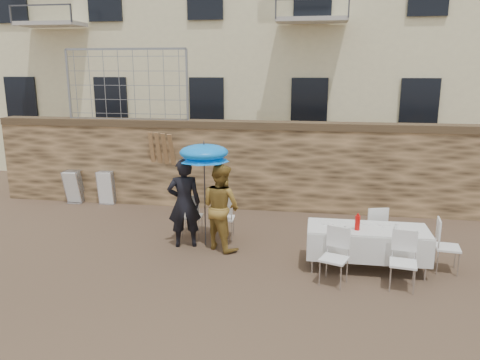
% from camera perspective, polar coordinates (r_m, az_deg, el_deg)
% --- Properties ---
extents(ground, '(80.00, 80.00, 0.00)m').
position_cam_1_polar(ground, '(7.69, -5.76, -13.95)').
color(ground, brown).
rests_on(ground, ground).
extents(stone_wall, '(13.00, 0.50, 2.20)m').
position_cam_1_polar(stone_wall, '(11.97, 0.27, 1.77)').
color(stone_wall, brown).
rests_on(stone_wall, ground).
extents(chain_link_fence, '(3.20, 0.06, 1.80)m').
position_cam_1_polar(chain_link_fence, '(12.55, -13.65, 11.15)').
color(chain_link_fence, gray).
rests_on(chain_link_fence, stone_wall).
extents(man_suit, '(0.76, 0.61, 1.81)m').
position_cam_1_polar(man_suit, '(9.42, -6.82, -2.82)').
color(man_suit, black).
rests_on(man_suit, ground).
extents(woman_dress, '(1.07, 1.02, 1.73)m').
position_cam_1_polar(woman_dress, '(9.25, -2.33, -3.28)').
color(woman_dress, gold).
rests_on(woman_dress, ground).
extents(umbrella, '(1.00, 1.00, 1.98)m').
position_cam_1_polar(umbrella, '(9.19, -4.41, 2.99)').
color(umbrella, '#3F3F44').
rests_on(umbrella, ground).
extents(couple_chair_left, '(0.50, 0.50, 0.96)m').
position_cam_1_polar(couple_chair_left, '(10.05, -5.89, -4.28)').
color(couple_chair_left, white).
rests_on(couple_chair_left, ground).
extents(couple_chair_right, '(0.50, 0.50, 0.96)m').
position_cam_1_polar(couple_chair_right, '(9.89, -1.96, -4.50)').
color(couple_chair_right, white).
rests_on(couple_chair_right, ground).
extents(banquet_table, '(2.10, 0.85, 0.78)m').
position_cam_1_polar(banquet_table, '(8.66, 15.31, -5.90)').
color(banquet_table, silver).
rests_on(banquet_table, ground).
extents(soda_bottle, '(0.09, 0.09, 0.26)m').
position_cam_1_polar(soda_bottle, '(8.44, 14.13, -5.08)').
color(soda_bottle, red).
rests_on(soda_bottle, banquet_table).
extents(table_chair_front_left, '(0.62, 0.62, 0.96)m').
position_cam_1_polar(table_chair_front_left, '(8.00, 11.40, -9.24)').
color(table_chair_front_left, white).
rests_on(table_chair_front_left, ground).
extents(table_chair_front_right, '(0.55, 0.55, 0.96)m').
position_cam_1_polar(table_chair_front_right, '(8.12, 19.28, -9.39)').
color(table_chair_front_right, white).
rests_on(table_chair_front_right, ground).
extents(table_chair_back, '(0.59, 0.59, 0.96)m').
position_cam_1_polar(table_chair_back, '(9.51, 15.94, -5.77)').
color(table_chair_back, white).
rests_on(table_chair_back, ground).
extents(table_chair_side, '(0.53, 0.53, 0.96)m').
position_cam_1_polar(table_chair_side, '(9.10, 24.01, -7.35)').
color(table_chair_side, white).
rests_on(table_chair_side, ground).
extents(chair_stack_left, '(0.46, 0.40, 0.92)m').
position_cam_1_polar(chair_stack_left, '(13.31, -19.35, -0.63)').
color(chair_stack_left, white).
rests_on(chair_stack_left, ground).
extents(chair_stack_right, '(0.46, 0.32, 0.92)m').
position_cam_1_polar(chair_stack_right, '(12.91, -15.83, -0.80)').
color(chair_stack_right, white).
rests_on(chair_stack_right, ground).
extents(wood_planks, '(0.70, 0.20, 2.00)m').
position_cam_1_polar(wood_planks, '(12.27, -9.06, 1.41)').
color(wood_planks, '#A37749').
rests_on(wood_planks, ground).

